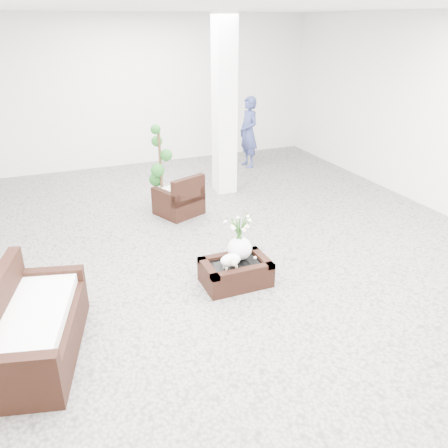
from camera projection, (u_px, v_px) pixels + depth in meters
name	position (u px, v px, depth m)	size (l,w,h in m)	color
ground	(222.00, 259.00, 6.89)	(11.00, 11.00, 0.00)	gray
column	(224.00, 107.00, 8.95)	(0.40, 0.40, 3.50)	white
coffee_table	(236.00, 273.00, 6.19)	(0.90, 0.60, 0.31)	black
sheep_figurine	(230.00, 261.00, 5.95)	(0.28, 0.23, 0.21)	white
planter_narcissus	(240.00, 232.00, 6.08)	(0.44, 0.44, 0.80)	white
tealight	(255.00, 257.00, 6.24)	(0.04, 0.04, 0.03)	white
armchair	(178.00, 194.00, 8.35)	(0.72, 0.70, 0.77)	black
loveseat	(34.00, 319.00, 4.74)	(1.69, 0.81, 0.90)	black
topiary	(161.00, 169.00, 8.39)	(0.43, 0.43, 1.60)	#194C18
shopper	(249.00, 132.00, 10.93)	(0.62, 0.41, 1.69)	navy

